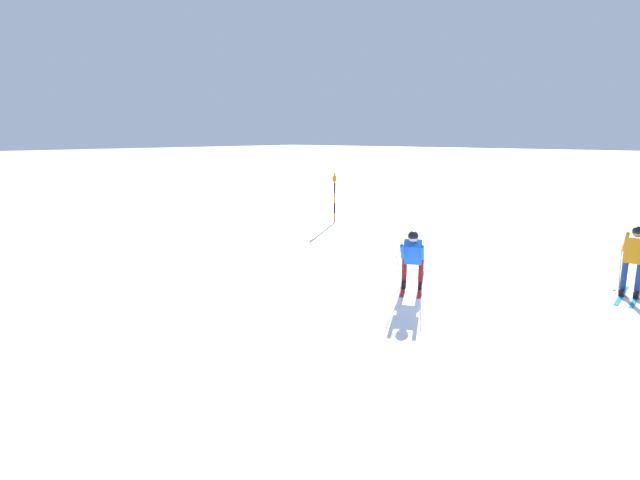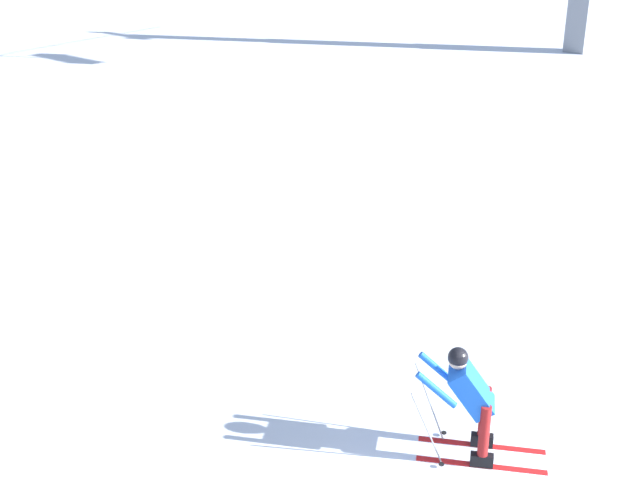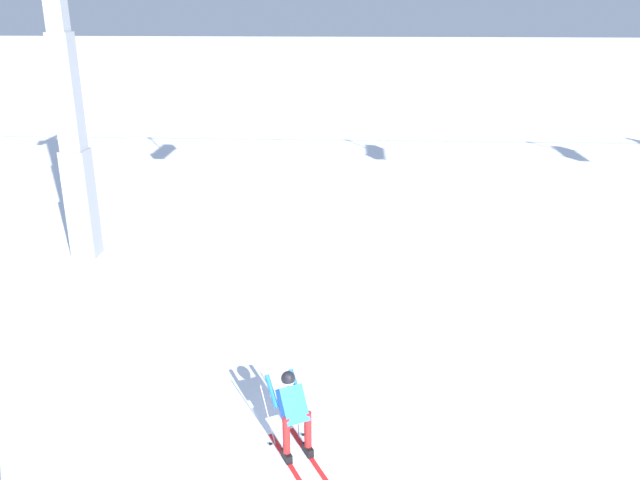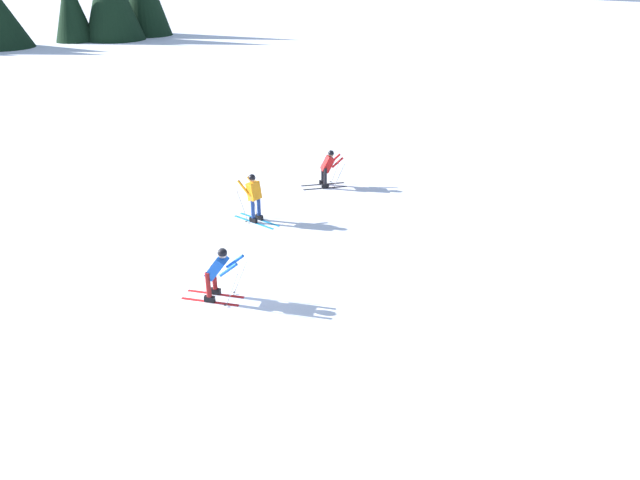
# 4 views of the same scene
# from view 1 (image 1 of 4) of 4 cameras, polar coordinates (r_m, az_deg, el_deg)

# --- Properties ---
(ground_plane) EXTENTS (260.00, 260.00, 0.00)m
(ground_plane) POSITION_cam_1_polar(r_m,az_deg,el_deg) (13.41, 12.99, -4.50)
(ground_plane) COLOR white
(skier_carving_main) EXTENTS (1.31, 1.78, 1.67)m
(skier_carving_main) POSITION_cam_1_polar(r_m,az_deg,el_deg) (12.21, 10.52, -1.70)
(skier_carving_main) COLOR red
(skier_carving_main) RESTS_ON ground_plane
(trail_marker_pole) EXTENTS (0.07, 0.28, 2.15)m
(trail_marker_pole) POSITION_cam_1_polar(r_m,az_deg,el_deg) (21.41, 1.67, 5.01)
(trail_marker_pole) COLOR orange
(trail_marker_pole) RESTS_ON ground_plane
(skier_distant_uphill) EXTENTS (0.71, 1.81, 1.69)m
(skier_distant_uphill) POSITION_cam_1_polar(r_m,az_deg,el_deg) (13.67, 32.16, -1.59)
(skier_distant_uphill) COLOR #198CCC
(skier_distant_uphill) RESTS_ON ground_plane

